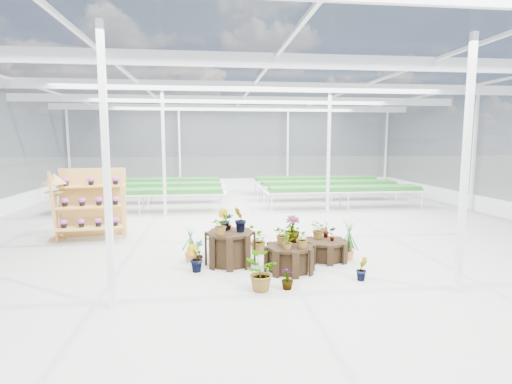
{
  "coord_description": "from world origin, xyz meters",
  "views": [
    {
      "loc": [
        -1.41,
        -10.43,
        2.7
      ],
      "look_at": [
        -0.14,
        0.41,
        1.3
      ],
      "focal_mm": 28.0,
      "sensor_mm": 36.0,
      "label": 1
    }
  ],
  "objects": [
    {
      "name": "greenhouse_shell",
      "position": [
        0.0,
        0.0,
        2.25
      ],
      "size": [
        18.0,
        24.0,
        4.5
      ],
      "primitive_type": null,
      "color": "white",
      "rests_on": "ground"
    },
    {
      "name": "ground_plane",
      "position": [
        0.0,
        0.0,
        0.0
      ],
      "size": [
        24.0,
        24.0,
        0.0
      ],
      "primitive_type": "plane",
      "color": "gray",
      "rests_on": "ground"
    },
    {
      "name": "plinth_low",
      "position": [
        1.22,
        -1.81,
        0.22
      ],
      "size": [
        1.11,
        1.11,
        0.45
      ],
      "primitive_type": "cylinder",
      "rotation": [
        0.0,
        0.0,
        -0.12
      ],
      "color": "black",
      "rests_on": "ground"
    },
    {
      "name": "bird_table",
      "position": [
        -5.55,
        0.77,
        0.92
      ],
      "size": [
        0.45,
        0.45,
        1.84
      ],
      "primitive_type": null,
      "rotation": [
        0.0,
        0.0,
        0.04
      ],
      "color": "#A8723D",
      "rests_on": "ground"
    },
    {
      "name": "nursery_plants",
      "position": [
        -0.23,
        -2.03,
        0.51
      ],
      "size": [
        3.99,
        3.35,
        1.29
      ],
      "color": "#236624",
      "rests_on": "ground"
    },
    {
      "name": "nursery_benches",
      "position": [
        0.0,
        7.2,
        0.42
      ],
      "size": [
        16.0,
        7.0,
        0.84
      ],
      "primitive_type": null,
      "color": "silver",
      "rests_on": "ground"
    },
    {
      "name": "plinth_tall",
      "position": [
        -0.98,
        -1.91,
        0.36
      ],
      "size": [
        1.14,
        1.14,
        0.73
      ],
      "primitive_type": "cylinder",
      "rotation": [
        0.0,
        0.0,
        -0.07
      ],
      "color": "black",
      "rests_on": "ground"
    },
    {
      "name": "plinth_mid",
      "position": [
        0.22,
        -2.51,
        0.27
      ],
      "size": [
        1.06,
        1.06,
        0.54
      ],
      "primitive_type": "cylinder",
      "rotation": [
        0.0,
        0.0,
        0.04
      ],
      "color": "black",
      "rests_on": "ground"
    },
    {
      "name": "steel_frame",
      "position": [
        0.0,
        0.0,
        2.25
      ],
      "size": [
        18.0,
        24.0,
        4.5
      ],
      "primitive_type": null,
      "color": "silver",
      "rests_on": "ground"
    },
    {
      "name": "shelf_rack",
      "position": [
        -4.66,
        0.84,
        0.97
      ],
      "size": [
        1.93,
        1.16,
        1.94
      ],
      "primitive_type": null,
      "rotation": [
        0.0,
        0.0,
        0.11
      ],
      "color": "#BF8C40",
      "rests_on": "ground"
    }
  ]
}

